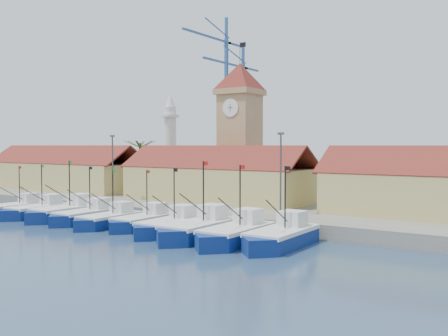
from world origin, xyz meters
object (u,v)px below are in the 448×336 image
Objects in this scene: boat_0 at (14,209)px; boat_5 at (142,222)px; minaret at (170,142)px; clock_tower at (240,126)px.

boat_5 is (21.73, 1.09, 0.00)m from boat_0.
minaret is at bearing 78.55° from boat_0.
boat_5 is at bearing -56.17° from minaret.
minaret is (-15.00, 2.00, -2.23)m from clock_tower.
clock_tower reaches higher than boat_5.
minaret reaches higher than boat_5.
clock_tower is 1.39× the size of minaret.
clock_tower is at bearing 49.57° from boat_0.
boat_0 is 33.14m from clock_tower.
boat_0 is at bearing -101.45° from minaret.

